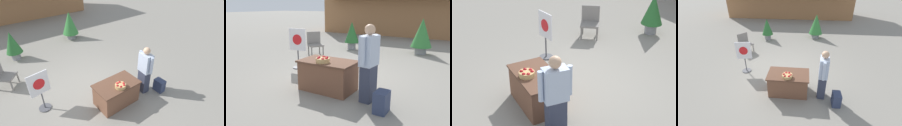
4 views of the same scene
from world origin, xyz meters
The scene contains 7 objects.
ground_plane centered at (0.00, 0.00, 0.00)m, with size 120.00×120.00×0.00m, color gray.
display_table centered at (0.26, -1.14, 0.36)m, with size 1.31×0.79×0.72m.
apple_basket centered at (0.25, -1.33, 0.78)m, with size 0.31×0.31×0.13m.
person_visitor centered at (1.32, -1.25, 0.82)m, with size 0.30×0.61×1.61m.
poster_board centered at (-1.60, -0.05, 0.69)m, with size 0.58×0.36×1.27m.
patio_chair centered at (-2.30, 1.80, 0.51)m, with size 0.77×0.77×0.93m.
potted_plant_near_right centered at (-1.55, 3.61, 0.73)m, with size 0.66×0.66×1.25m.
Camera 3 is at (5.25, -3.23, 3.83)m, focal length 50.00 mm.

